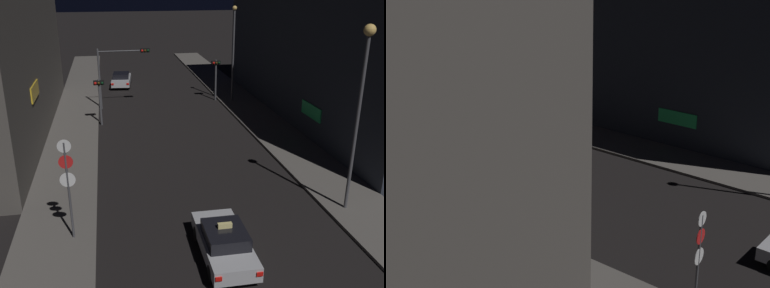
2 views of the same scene
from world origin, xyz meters
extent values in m
cube|color=#5B5651|center=(-7.16, 27.12, 0.08)|extent=(3.48, 58.23, 0.16)
cube|color=#5B5651|center=(7.16, 27.12, 0.08)|extent=(3.48, 58.23, 0.16)
cube|color=yellow|center=(-8.86, 18.76, 4.16)|extent=(0.08, 2.80, 0.90)
cube|color=#282D38|center=(13.85, 23.55, 5.99)|extent=(9.89, 28.17, 11.98)
cube|color=#26CC66|center=(8.86, 17.92, 2.16)|extent=(0.08, 2.80, 0.90)
cube|color=#B7B7BC|center=(-0.38, 5.98, 0.62)|extent=(1.83, 4.41, 0.60)
cube|color=black|center=(-0.38, 5.78, 1.17)|extent=(1.60, 1.99, 0.50)
cube|color=red|center=(-1.15, 3.76, 0.72)|extent=(0.24, 0.06, 0.16)
cube|color=red|center=(0.35, 3.75, 0.72)|extent=(0.24, 0.06, 0.16)
cylinder|color=black|center=(-1.17, 7.35, 0.32)|extent=(0.22, 0.64, 0.64)
cylinder|color=black|center=(0.43, 7.34, 0.32)|extent=(0.22, 0.64, 0.64)
cylinder|color=black|center=(-1.19, 4.62, 0.32)|extent=(0.22, 0.64, 0.64)
cylinder|color=black|center=(0.41, 4.61, 0.32)|extent=(0.22, 0.64, 0.64)
cube|color=#F4E08C|center=(-0.38, 5.88, 1.52)|extent=(0.56, 0.18, 0.20)
cube|color=#B7B7BC|center=(-3.09, 37.13, 0.62)|extent=(2.24, 4.56, 0.60)
cube|color=black|center=(-3.11, 36.93, 1.17)|extent=(1.78, 2.13, 0.50)
cube|color=red|center=(-4.07, 34.99, 0.72)|extent=(0.24, 0.08, 0.16)
cube|color=red|center=(-2.57, 34.84, 0.72)|extent=(0.24, 0.08, 0.16)
cylinder|color=black|center=(-3.75, 38.56, 0.32)|extent=(0.28, 0.66, 0.64)
cylinder|color=black|center=(-2.16, 38.40, 0.32)|extent=(0.28, 0.66, 0.64)
cylinder|color=black|center=(-4.03, 35.85, 0.32)|extent=(0.28, 0.66, 0.64)
cylinder|color=black|center=(-2.44, 35.69, 0.32)|extent=(0.28, 0.66, 0.64)
cylinder|color=#47474C|center=(-5.16, 28.79, 2.57)|extent=(0.16, 0.16, 5.14)
cylinder|color=#47474C|center=(-3.21, 28.79, 4.89)|extent=(3.91, 0.10, 0.10)
cube|color=black|center=(-1.26, 28.79, 4.89)|extent=(0.80, 0.28, 0.32)
sphere|color=red|center=(-1.50, 28.61, 4.89)|extent=(0.20, 0.20, 0.20)
sphere|color=#3F2D0C|center=(-1.26, 28.61, 4.89)|extent=(0.20, 0.20, 0.20)
sphere|color=#0C3319|center=(-1.01, 28.61, 4.89)|extent=(0.20, 0.20, 0.20)
cylinder|color=#47474C|center=(-5.16, 24.28, 1.77)|extent=(0.16, 0.16, 3.55)
cube|color=black|center=(-5.16, 24.28, 3.30)|extent=(0.80, 0.28, 0.32)
sphere|color=red|center=(-5.41, 24.10, 3.30)|extent=(0.20, 0.20, 0.20)
sphere|color=#3F2D0C|center=(-5.16, 24.10, 3.30)|extent=(0.20, 0.20, 0.20)
sphere|color=#0C3319|center=(-4.92, 24.10, 3.30)|extent=(0.20, 0.20, 0.20)
cylinder|color=#47474C|center=(5.16, 29.78, 1.86)|extent=(0.16, 0.16, 3.72)
cube|color=black|center=(5.16, 29.78, 3.47)|extent=(0.80, 0.28, 0.32)
sphere|color=red|center=(4.92, 29.60, 3.47)|extent=(0.20, 0.20, 0.20)
sphere|color=#3F2D0C|center=(5.16, 29.60, 3.47)|extent=(0.20, 0.20, 0.20)
sphere|color=#0C3319|center=(5.41, 29.60, 3.47)|extent=(0.20, 0.20, 0.20)
cylinder|color=#47474C|center=(-6.35, 8.37, 2.32)|extent=(0.10, 0.10, 4.33)
cylinder|color=white|center=(-6.35, 8.35, 4.33)|extent=(0.55, 0.03, 0.55)
cylinder|color=red|center=(-6.35, 8.35, 3.66)|extent=(0.58, 0.03, 0.58)
cylinder|color=white|center=(-6.35, 8.35, 2.87)|extent=(0.63, 0.03, 0.63)
cylinder|color=#47474C|center=(6.39, 8.54, 4.21)|extent=(0.16, 0.16, 8.10)
sphere|color=#F9C666|center=(6.39, 8.54, 8.51)|extent=(0.52, 0.52, 0.52)
cylinder|color=#47474C|center=(6.40, 28.60, 4.09)|extent=(0.16, 0.16, 7.86)
sphere|color=#F9C666|center=(6.40, 28.60, 8.21)|extent=(0.39, 0.39, 0.39)
camera|label=1|loc=(-4.46, -8.38, 10.51)|focal=40.89mm
camera|label=2|loc=(-22.12, 0.87, 13.38)|focal=52.73mm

